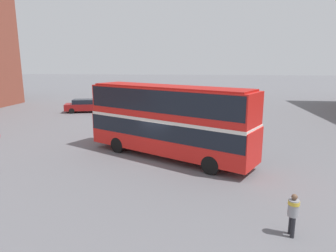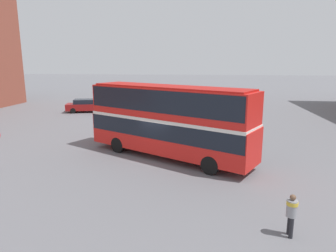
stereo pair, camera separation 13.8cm
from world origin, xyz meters
name	(u,v)px [view 1 (the left image)]	position (x,y,z in m)	size (l,w,h in m)	color
ground_plane	(159,159)	(0.00, 0.00, 0.00)	(240.00, 240.00, 0.00)	slate
double_decker_bus	(168,117)	(0.50, 0.42, 2.64)	(11.10, 7.57, 4.60)	red
pedestrian_foreground	(293,211)	(5.86, -7.91, 0.97)	(0.40, 0.40, 1.58)	#232328
parked_car_kerb_near	(85,106)	(-11.54, 16.70, 0.80)	(4.99, 2.95, 1.57)	maroon
parked_car_kerb_far	(183,117)	(0.84, 10.73, 0.77)	(4.77, 2.80, 1.53)	black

